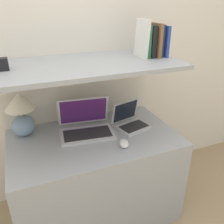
{
  "coord_description": "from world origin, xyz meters",
  "views": [
    {
      "loc": [
        -0.43,
        -1.04,
        1.59
      ],
      "look_at": [
        0.14,
        0.35,
        0.88
      ],
      "focal_mm": 38.0,
      "sensor_mm": 36.0,
      "label": 1
    }
  ],
  "objects_px": {
    "computer_mouse": "(124,143)",
    "laptop_large": "(86,126)",
    "book_brown": "(155,40)",
    "shelf_gadget": "(2,64)",
    "laptop_small": "(131,122)",
    "book_green": "(145,41)",
    "book_navy": "(158,40)",
    "book_blue": "(162,41)",
    "router_box": "(94,112)",
    "table_lamp": "(21,112)",
    "book_black": "(150,41)",
    "book_white": "(142,39)"
  },
  "relations": [
    {
      "from": "laptop_small",
      "to": "router_box",
      "type": "bearing_deg",
      "value": 131.13
    },
    {
      "from": "laptop_large",
      "to": "book_green",
      "type": "distance_m",
      "value": 0.73
    },
    {
      "from": "laptop_small",
      "to": "shelf_gadget",
      "type": "height_order",
      "value": "shelf_gadget"
    },
    {
      "from": "computer_mouse",
      "to": "book_green",
      "type": "xyz_separation_m",
      "value": [
        0.27,
        0.26,
        0.6
      ]
    },
    {
      "from": "table_lamp",
      "to": "book_black",
      "type": "relative_size",
      "value": 1.51
    },
    {
      "from": "laptop_large",
      "to": "laptop_small",
      "type": "relative_size",
      "value": 1.5
    },
    {
      "from": "book_green",
      "to": "book_brown",
      "type": "bearing_deg",
      "value": 0.0
    },
    {
      "from": "computer_mouse",
      "to": "book_white",
      "type": "distance_m",
      "value": 0.72
    },
    {
      "from": "computer_mouse",
      "to": "book_navy",
      "type": "xyz_separation_m",
      "value": [
        0.37,
        0.26,
        0.61
      ]
    },
    {
      "from": "laptop_large",
      "to": "book_black",
      "type": "xyz_separation_m",
      "value": [
        0.48,
        -0.01,
        0.57
      ]
    },
    {
      "from": "book_navy",
      "to": "book_brown",
      "type": "height_order",
      "value": "book_brown"
    },
    {
      "from": "computer_mouse",
      "to": "shelf_gadget",
      "type": "relative_size",
      "value": 1.57
    },
    {
      "from": "shelf_gadget",
      "to": "router_box",
      "type": "bearing_deg",
      "value": 19.27
    },
    {
      "from": "laptop_large",
      "to": "book_brown",
      "type": "bearing_deg",
      "value": -1.13
    },
    {
      "from": "laptop_small",
      "to": "router_box",
      "type": "distance_m",
      "value": 0.33
    },
    {
      "from": "table_lamp",
      "to": "book_navy",
      "type": "xyz_separation_m",
      "value": [
        0.97,
        -0.14,
        0.45
      ]
    },
    {
      "from": "laptop_small",
      "to": "book_green",
      "type": "xyz_separation_m",
      "value": [
        0.11,
        0.04,
        0.58
      ]
    },
    {
      "from": "shelf_gadget",
      "to": "laptop_small",
      "type": "bearing_deg",
      "value": -2.51
    },
    {
      "from": "table_lamp",
      "to": "shelf_gadget",
      "type": "bearing_deg",
      "value": -109.88
    },
    {
      "from": "book_brown",
      "to": "book_white",
      "type": "bearing_deg",
      "value": 180.0
    },
    {
      "from": "book_brown",
      "to": "book_white",
      "type": "height_order",
      "value": "book_white"
    },
    {
      "from": "table_lamp",
      "to": "shelf_gadget",
      "type": "relative_size",
      "value": 4.53
    },
    {
      "from": "router_box",
      "to": "table_lamp",
      "type": "bearing_deg",
      "value": -173.02
    },
    {
      "from": "table_lamp",
      "to": "book_brown",
      "type": "height_order",
      "value": "book_brown"
    },
    {
      "from": "book_brown",
      "to": "shelf_gadget",
      "type": "xyz_separation_m",
      "value": [
        -0.99,
        -0.0,
        -0.08
      ]
    },
    {
      "from": "book_navy",
      "to": "shelf_gadget",
      "type": "height_order",
      "value": "book_navy"
    },
    {
      "from": "book_brown",
      "to": "shelf_gadget",
      "type": "bearing_deg",
      "value": -180.0
    },
    {
      "from": "book_black",
      "to": "book_brown",
      "type": "bearing_deg",
      "value": 0.0
    },
    {
      "from": "book_navy",
      "to": "router_box",
      "type": "bearing_deg",
      "value": 153.72
    },
    {
      "from": "laptop_small",
      "to": "book_brown",
      "type": "bearing_deg",
      "value": 11.15
    },
    {
      "from": "laptop_large",
      "to": "book_blue",
      "type": "distance_m",
      "value": 0.81
    },
    {
      "from": "book_green",
      "to": "router_box",
      "type": "bearing_deg",
      "value": 147.09
    },
    {
      "from": "laptop_large",
      "to": "book_brown",
      "type": "height_order",
      "value": "book_brown"
    },
    {
      "from": "book_brown",
      "to": "book_green",
      "type": "relative_size",
      "value": 1.05
    },
    {
      "from": "table_lamp",
      "to": "shelf_gadget",
      "type": "distance_m",
      "value": 0.4
    },
    {
      "from": "laptop_large",
      "to": "laptop_small",
      "type": "height_order",
      "value": "laptop_large"
    },
    {
      "from": "router_box",
      "to": "book_navy",
      "type": "distance_m",
      "value": 0.74
    },
    {
      "from": "book_white",
      "to": "book_green",
      "type": "bearing_deg",
      "value": -0.0
    },
    {
      "from": "computer_mouse",
      "to": "laptop_large",
      "type": "bearing_deg",
      "value": 123.75
    },
    {
      "from": "table_lamp",
      "to": "book_green",
      "type": "height_order",
      "value": "book_green"
    },
    {
      "from": "laptop_small",
      "to": "book_green",
      "type": "relative_size",
      "value": 1.28
    },
    {
      "from": "shelf_gadget",
      "to": "book_blue",
      "type": "bearing_deg",
      "value": 0.0
    },
    {
      "from": "laptop_large",
      "to": "book_navy",
      "type": "distance_m",
      "value": 0.79
    },
    {
      "from": "router_box",
      "to": "book_white",
      "type": "xyz_separation_m",
      "value": [
        0.3,
        -0.21,
        0.59
      ]
    },
    {
      "from": "book_navy",
      "to": "book_brown",
      "type": "bearing_deg",
      "value": 180.0
    },
    {
      "from": "book_brown",
      "to": "book_green",
      "type": "distance_m",
      "value": 0.07
    },
    {
      "from": "computer_mouse",
      "to": "book_navy",
      "type": "height_order",
      "value": "book_navy"
    },
    {
      "from": "book_white",
      "to": "computer_mouse",
      "type": "bearing_deg",
      "value": -132.63
    },
    {
      "from": "book_blue",
      "to": "book_brown",
      "type": "height_order",
      "value": "book_brown"
    },
    {
      "from": "book_black",
      "to": "shelf_gadget",
      "type": "xyz_separation_m",
      "value": [
        -0.95,
        0.0,
        -0.07
      ]
    }
  ]
}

